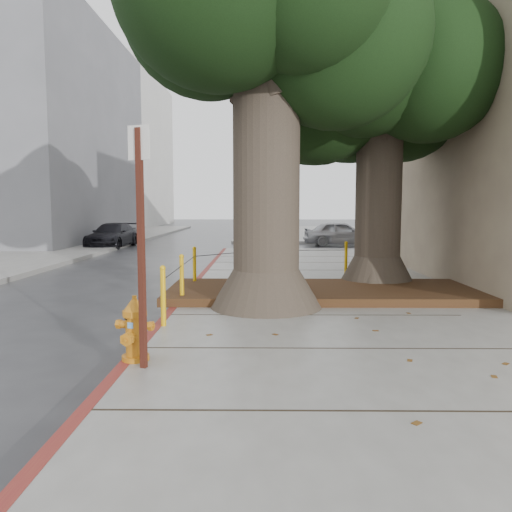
# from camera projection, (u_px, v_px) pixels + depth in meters

# --- Properties ---
(ground) EXTENTS (140.00, 140.00, 0.00)m
(ground) POSITION_uv_depth(u_px,v_px,m) (291.00, 359.00, 6.52)
(ground) COLOR #28282B
(ground) RESTS_ON ground
(sidewalk_far) EXTENTS (16.00, 20.00, 0.15)m
(sidewalk_far) POSITION_uv_depth(u_px,v_px,m) (349.00, 233.00, 36.29)
(sidewalk_far) COLOR slate
(sidewalk_far) RESTS_ON ground
(curb_red) EXTENTS (0.14, 26.00, 0.16)m
(curb_red) POSITION_uv_depth(u_px,v_px,m) (172.00, 313.00, 9.02)
(curb_red) COLOR maroon
(curb_red) RESTS_ON ground
(planter_bed) EXTENTS (6.40, 2.60, 0.16)m
(planter_bed) POSITION_uv_depth(u_px,v_px,m) (323.00, 291.00, 10.36)
(planter_bed) COLOR black
(planter_bed) RESTS_ON sidewalk_main
(building_far_grey) EXTENTS (12.00, 16.00, 12.00)m
(building_far_grey) POSITION_uv_depth(u_px,v_px,m) (2.00, 135.00, 27.98)
(building_far_grey) COLOR slate
(building_far_grey) RESTS_ON ground
(building_far_white) EXTENTS (12.00, 18.00, 15.00)m
(building_far_white) POSITION_uv_depth(u_px,v_px,m) (99.00, 152.00, 50.74)
(building_far_white) COLOR silver
(building_far_white) RESTS_ON ground
(tree_near) EXTENTS (4.50, 3.80, 7.68)m
(tree_near) POSITION_uv_depth(u_px,v_px,m) (285.00, 13.00, 8.78)
(tree_near) COLOR #4C3F33
(tree_near) RESTS_ON sidewalk_main
(tree_far) EXTENTS (4.50, 3.80, 7.17)m
(tree_far) POSITION_uv_depth(u_px,v_px,m) (395.00, 72.00, 11.28)
(tree_far) COLOR #4C3F33
(tree_far) RESTS_ON sidewalk_main
(bollard_ring) EXTENTS (3.79, 5.39, 0.95)m
(bollard_ring) POSITION_uv_depth(u_px,v_px,m) (239.00, 268.00, 10.81)
(bollard_ring) COLOR #E8AB0C
(bollard_ring) RESTS_ON sidewalk_main
(fire_hydrant) EXTENTS (0.42, 0.40, 0.79)m
(fire_hydrant) POSITION_uv_depth(u_px,v_px,m) (135.00, 329.00, 5.96)
(fire_hydrant) COLOR orange
(fire_hydrant) RESTS_ON sidewalk_main
(signpost) EXTENTS (0.26, 0.12, 2.73)m
(signpost) POSITION_uv_depth(u_px,v_px,m) (141.00, 233.00, 5.57)
(signpost) COLOR #471911
(signpost) RESTS_ON sidewalk_main
(car_silver) EXTENTS (3.75, 1.60, 1.26)m
(car_silver) POSITION_uv_depth(u_px,v_px,m) (341.00, 233.00, 25.20)
(car_silver) COLOR #A2A2A7
(car_silver) RESTS_ON ground
(car_red) EXTENTS (3.58, 1.37, 1.16)m
(car_red) POSITION_uv_depth(u_px,v_px,m) (485.00, 235.00, 24.83)
(car_red) COLOR maroon
(car_red) RESTS_ON ground
(car_dark) EXTENTS (1.94, 4.15, 1.17)m
(car_dark) POSITION_uv_depth(u_px,v_px,m) (113.00, 235.00, 24.24)
(car_dark) COLOR black
(car_dark) RESTS_ON ground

